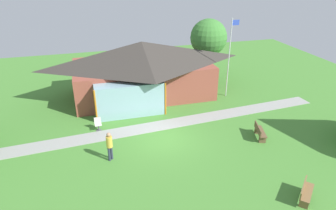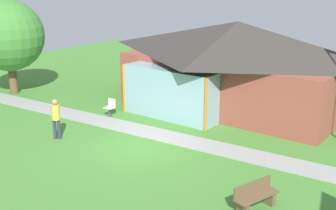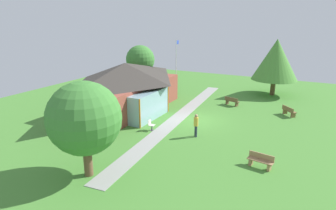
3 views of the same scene
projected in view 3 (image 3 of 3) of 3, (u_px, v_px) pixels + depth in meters
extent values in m
plane|color=#478433|center=(197.00, 120.00, 25.37)|extent=(44.00, 44.00, 0.00)
cube|color=brown|center=(126.00, 95.00, 28.37)|extent=(10.82, 5.88, 2.69)
pyramid|color=#38332D|center=(125.00, 72.00, 27.74)|extent=(11.82, 6.88, 1.75)
cube|color=#8CB2BF|center=(149.00, 105.00, 25.48)|extent=(4.87, 1.20, 2.42)
cylinder|color=orange|center=(140.00, 114.00, 23.14)|extent=(0.12, 0.12, 2.42)
cylinder|color=orange|center=(168.00, 99.00, 27.29)|extent=(0.12, 0.12, 2.42)
cube|color=#999993|center=(179.00, 117.00, 26.11)|extent=(24.83, 3.24, 0.03)
cylinder|color=silver|center=(176.00, 68.00, 32.44)|extent=(0.08, 0.08, 6.29)
cube|color=blue|center=(178.00, 42.00, 31.90)|extent=(0.60, 0.02, 0.40)
cube|color=brown|center=(289.00, 111.00, 26.41)|extent=(1.39, 1.35, 0.06)
cube|color=brown|center=(285.00, 112.00, 26.99)|extent=(0.39, 0.40, 0.39)
cube|color=brown|center=(293.00, 115.00, 25.98)|extent=(0.39, 0.40, 0.39)
cube|color=brown|center=(288.00, 109.00, 26.30)|extent=(1.13, 1.07, 0.36)
cube|color=brown|center=(232.00, 101.00, 29.58)|extent=(0.85, 1.56, 0.06)
cube|color=brown|center=(227.00, 102.00, 30.02)|extent=(0.43, 0.27, 0.39)
cube|color=brown|center=(237.00, 104.00, 29.29)|extent=(0.43, 0.27, 0.39)
cube|color=brown|center=(231.00, 99.00, 29.39)|extent=(0.49, 1.45, 0.36)
cube|color=#9E7A51|center=(260.00, 161.00, 17.17)|extent=(0.68, 1.55, 0.06)
cube|color=#9E7A51|center=(269.00, 167.00, 16.93)|extent=(0.42, 0.22, 0.39)
cube|color=#9E7A51|center=(251.00, 162.00, 17.56)|extent=(0.42, 0.22, 0.39)
cube|color=#9E7A51|center=(262.00, 156.00, 17.26)|extent=(0.30, 1.49, 0.36)
cube|color=beige|center=(152.00, 125.00, 22.90)|extent=(0.46, 0.46, 0.04)
cube|color=beige|center=(149.00, 122.00, 22.92)|extent=(0.44, 0.06, 0.40)
cylinder|color=#4C4C51|center=(152.00, 128.00, 22.97)|extent=(0.10, 0.10, 0.42)
cylinder|color=#4C4C51|center=(152.00, 130.00, 23.02)|extent=(0.36, 0.36, 0.02)
cylinder|color=#2D3347|center=(195.00, 131.00, 21.81)|extent=(0.14, 0.14, 0.85)
cylinder|color=#2D3347|center=(196.00, 132.00, 21.64)|extent=(0.14, 0.14, 0.85)
cylinder|color=gold|center=(196.00, 122.00, 21.51)|extent=(0.34, 0.34, 0.65)
sphere|color=tan|center=(196.00, 116.00, 21.38)|extent=(0.24, 0.24, 0.24)
cylinder|color=brown|center=(88.00, 160.00, 16.22)|extent=(0.48, 0.48, 1.87)
sphere|color=#3D7F33|center=(84.00, 118.00, 15.53)|extent=(4.00, 4.00, 4.00)
cylinder|color=brown|center=(273.00, 87.00, 33.49)|extent=(0.53, 0.53, 1.78)
cone|color=#4C8C38|center=(276.00, 60.00, 32.60)|extent=(5.04, 5.04, 4.53)
cylinder|color=brown|center=(141.00, 81.00, 35.31)|extent=(0.45, 0.45, 2.50)
sphere|color=#3D7F33|center=(140.00, 60.00, 34.60)|extent=(3.38, 3.38, 3.38)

